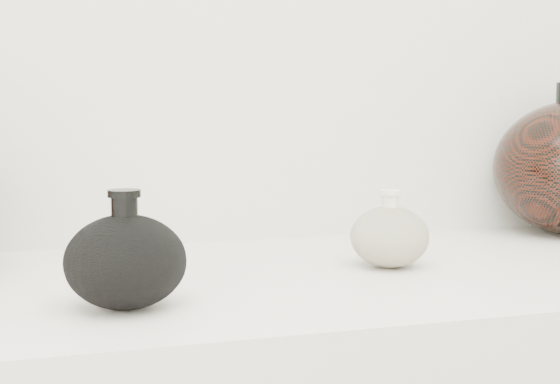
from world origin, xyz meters
name	(u,v)px	position (x,y,z in m)	size (l,w,h in m)	color
black_gourd_vase	(126,261)	(-0.22, 0.84, 0.95)	(0.15, 0.15, 0.12)	black
cream_gourd_vase	(390,236)	(0.12, 0.95, 0.94)	(0.13, 0.13, 0.10)	beige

